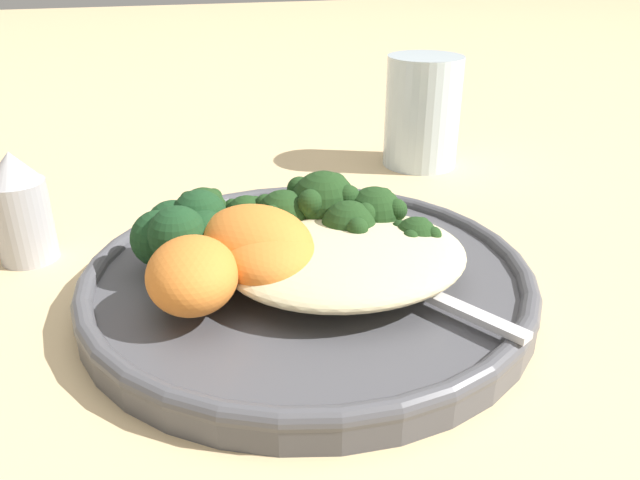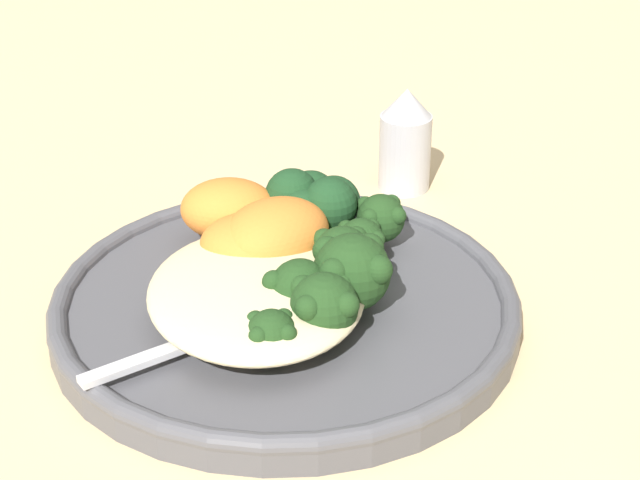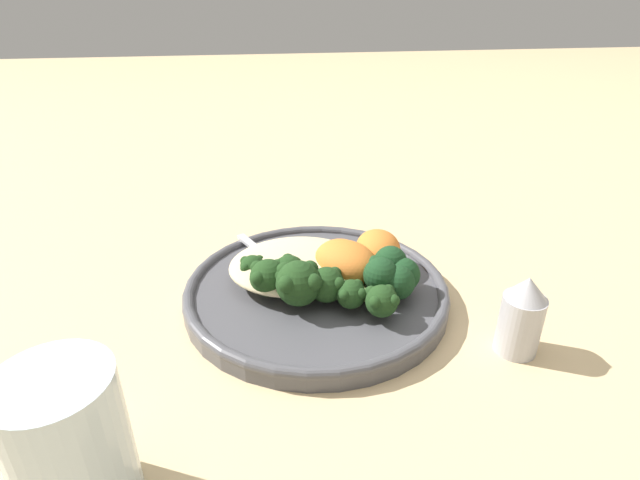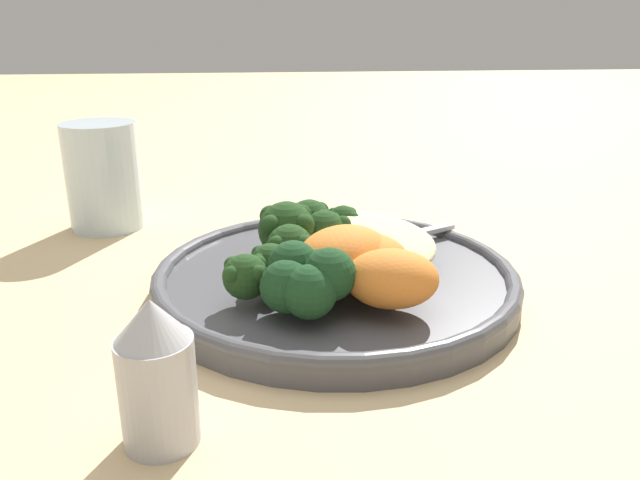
# 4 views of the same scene
# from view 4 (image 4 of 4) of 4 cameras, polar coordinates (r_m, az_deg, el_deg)

# --- Properties ---
(ground_plane) EXTENTS (4.00, 4.00, 0.00)m
(ground_plane) POSITION_cam_4_polar(r_m,az_deg,el_deg) (0.49, 0.64, -4.33)
(ground_plane) COLOR #D6B784
(plate) EXTENTS (0.27, 0.27, 0.02)m
(plate) POSITION_cam_4_polar(r_m,az_deg,el_deg) (0.47, 1.41, -3.50)
(plate) COLOR #4C4C51
(plate) RESTS_ON ground_plane
(quinoa_mound) EXTENTS (0.14, 0.12, 0.02)m
(quinoa_mound) POSITION_cam_4_polar(r_m,az_deg,el_deg) (0.48, 3.33, -0.19)
(quinoa_mound) COLOR beige
(quinoa_mound) RESTS_ON plate
(broccoli_stalk_0) EXTENTS (0.11, 0.03, 0.03)m
(broccoli_stalk_0) POSITION_cam_4_polar(r_m,az_deg,el_deg) (0.51, 2.34, 0.81)
(broccoli_stalk_0) COLOR #9EBC66
(broccoli_stalk_0) RESTS_ON plate
(broccoli_stalk_1) EXTENTS (0.08, 0.05, 0.03)m
(broccoli_stalk_1) POSITION_cam_4_polar(r_m,az_deg,el_deg) (0.48, 1.08, 0.10)
(broccoli_stalk_1) COLOR #9EBC66
(broccoli_stalk_1) RESTS_ON plate
(broccoli_stalk_2) EXTENTS (0.12, 0.06, 0.04)m
(broccoli_stalk_2) POSITION_cam_4_polar(r_m,az_deg,el_deg) (0.50, -0.45, 1.12)
(broccoli_stalk_2) COLOR #9EBC66
(broccoli_stalk_2) RESTS_ON plate
(broccoli_stalk_3) EXTENTS (0.09, 0.09, 0.04)m
(broccoli_stalk_3) POSITION_cam_4_polar(r_m,az_deg,el_deg) (0.48, -2.41, 0.64)
(broccoli_stalk_3) COLOR #9EBC66
(broccoli_stalk_3) RESTS_ON plate
(broccoli_stalk_4) EXTENTS (0.05, 0.08, 0.03)m
(broccoli_stalk_4) POSITION_cam_4_polar(r_m,az_deg,el_deg) (0.45, -1.56, -1.01)
(broccoli_stalk_4) COLOR #9EBC66
(broccoli_stalk_4) RESTS_ON plate
(broccoli_stalk_5) EXTENTS (0.03, 0.10, 0.03)m
(broccoli_stalk_5) POSITION_cam_4_polar(r_m,az_deg,el_deg) (0.44, -1.50, -2.20)
(broccoli_stalk_5) COLOR #9EBC66
(broccoli_stalk_5) RESTS_ON plate
(broccoli_stalk_6) EXTENTS (0.05, 0.11, 0.03)m
(broccoli_stalk_6) POSITION_cam_4_polar(r_m,az_deg,el_deg) (0.42, -4.98, -3.28)
(broccoli_stalk_6) COLOR #9EBC66
(broccoli_stalk_6) RESTS_ON plate
(broccoli_stalk_7) EXTENTS (0.07, 0.07, 0.03)m
(broccoli_stalk_7) POSITION_cam_4_polar(r_m,az_deg,el_deg) (0.42, 0.25, -3.25)
(broccoli_stalk_7) COLOR #9EBC66
(broccoli_stalk_7) RESTS_ON plate
(sweet_potato_chunk_0) EXTENTS (0.09, 0.09, 0.04)m
(sweet_potato_chunk_0) POSITION_cam_4_polar(r_m,az_deg,el_deg) (0.43, 2.22, -1.39)
(sweet_potato_chunk_0) COLOR orange
(sweet_potato_chunk_0) RESTS_ON plate
(sweet_potato_chunk_1) EXTENTS (0.06, 0.07, 0.03)m
(sweet_potato_chunk_1) POSITION_cam_4_polar(r_m,az_deg,el_deg) (0.44, 3.46, -1.49)
(sweet_potato_chunk_1) COLOR orange
(sweet_potato_chunk_1) RESTS_ON plate
(sweet_potato_chunk_2) EXTENTS (0.07, 0.08, 0.03)m
(sweet_potato_chunk_2) POSITION_cam_4_polar(r_m,az_deg,el_deg) (0.44, 3.59, -1.53)
(sweet_potato_chunk_2) COLOR orange
(sweet_potato_chunk_2) RESTS_ON plate
(sweet_potato_chunk_3) EXTENTS (0.06, 0.07, 0.04)m
(sweet_potato_chunk_3) POSITION_cam_4_polar(r_m,az_deg,el_deg) (0.40, 6.56, -3.51)
(sweet_potato_chunk_3) COLOR orange
(sweet_potato_chunk_3) RESTS_ON plate
(kale_tuft) EXTENTS (0.06, 0.06, 0.04)m
(kale_tuft) POSITION_cam_4_polar(r_m,az_deg,el_deg) (0.40, -1.15, -3.56)
(kale_tuft) COLOR #193D1E
(kale_tuft) RESTS_ON plate
(spoon) EXTENTS (0.06, 0.10, 0.01)m
(spoon) POSITION_cam_4_polar(r_m,az_deg,el_deg) (0.52, 6.07, 0.17)
(spoon) COLOR silver
(spoon) RESTS_ON plate
(water_glass) EXTENTS (0.07, 0.07, 0.10)m
(water_glass) POSITION_cam_4_polar(r_m,az_deg,el_deg) (0.65, -19.22, 5.53)
(water_glass) COLOR silver
(water_glass) RESTS_ON ground_plane
(salt_shaker) EXTENTS (0.04, 0.04, 0.08)m
(salt_shaker) POSITION_cam_4_polar(r_m,az_deg,el_deg) (0.31, -14.72, -11.78)
(salt_shaker) COLOR #B2B2B7
(salt_shaker) RESTS_ON ground_plane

